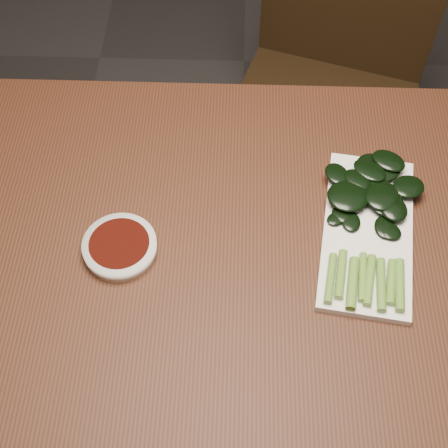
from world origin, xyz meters
TOP-DOWN VIEW (x-y plane):
  - ground at (0.00, 0.00)m, footprint 6.00×6.00m
  - table at (0.00, 0.00)m, footprint 1.40×0.80m
  - chair_far at (0.22, 0.70)m, footprint 0.57×0.57m
  - sauce_bowl at (-0.20, -0.00)m, footprint 0.12×0.12m
  - serving_plate at (0.20, 0.05)m, footprint 0.19×0.33m
  - gai_lan at (0.21, 0.08)m, footprint 0.19×0.32m

SIDE VIEW (x-z plane):
  - ground at x=0.00m, z-range 0.00..0.00m
  - chair_far at x=0.22m, z-range 0.04..0.93m
  - table at x=0.00m, z-range 0.30..1.05m
  - serving_plate at x=0.20m, z-range 0.75..0.76m
  - sauce_bowl at x=-0.20m, z-range 0.75..0.78m
  - gai_lan at x=0.21m, z-range 0.76..0.79m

